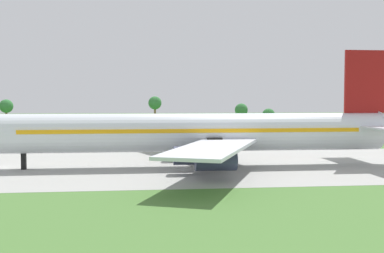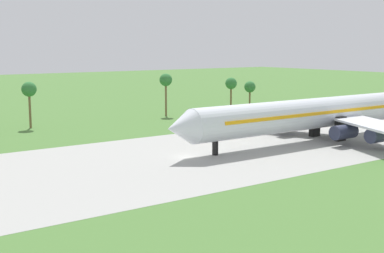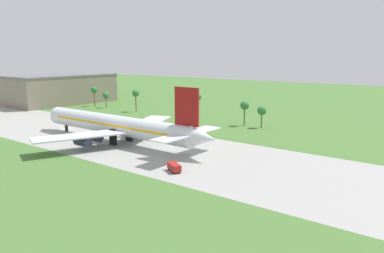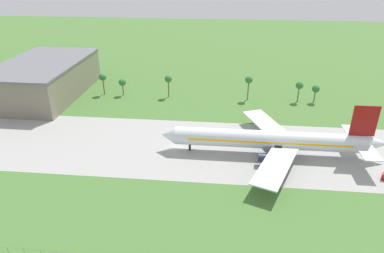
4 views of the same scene
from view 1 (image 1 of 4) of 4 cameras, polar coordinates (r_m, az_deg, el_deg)
jet_airliner at (r=80.54m, az=1.24°, el=-0.74°), size 78.18×57.62×19.79m
palm_tree_row at (r=132.50m, az=-13.00°, el=1.87°), size 107.91×3.60×12.08m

